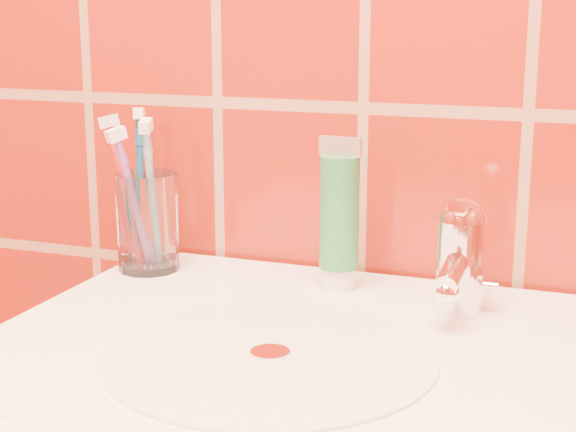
% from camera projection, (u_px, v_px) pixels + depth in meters
% --- Properties ---
extents(glass_tumbler, '(0.08, 0.08, 0.12)m').
position_uv_depth(glass_tumbler, '(148.00, 222.00, 1.04)').
color(glass_tumbler, white).
rests_on(glass_tumbler, pedestal_sink).
extents(toothpaste_tube, '(0.05, 0.04, 0.17)m').
position_uv_depth(toothpaste_tube, '(339.00, 219.00, 0.96)').
color(toothpaste_tube, white).
rests_on(toothpaste_tube, pedestal_sink).
extents(faucet, '(0.05, 0.11, 0.12)m').
position_uv_depth(faucet, '(460.00, 252.00, 0.89)').
color(faucet, white).
rests_on(faucet, pedestal_sink).
extents(toothbrush_0, '(0.07, 0.10, 0.20)m').
position_uv_depth(toothbrush_0, '(140.00, 189.00, 1.04)').
color(toothbrush_0, '#0D5075').
rests_on(toothbrush_0, glass_tumbler).
extents(toothbrush_1, '(0.05, 0.09, 0.20)m').
position_uv_depth(toothbrush_1, '(152.00, 198.00, 1.01)').
color(toothbrush_1, '#6DA2C2').
rests_on(toothbrush_1, glass_tumbler).
extents(toothbrush_2, '(0.09, 0.11, 0.19)m').
position_uv_depth(toothbrush_2, '(135.00, 202.00, 1.01)').
color(toothbrush_2, '#804A9F').
rests_on(toothbrush_2, glass_tumbler).
extents(toothbrush_3, '(0.09, 0.08, 0.19)m').
position_uv_depth(toothbrush_3, '(126.00, 195.00, 1.03)').
color(toothbrush_3, '#A82425').
rests_on(toothbrush_3, glass_tumbler).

